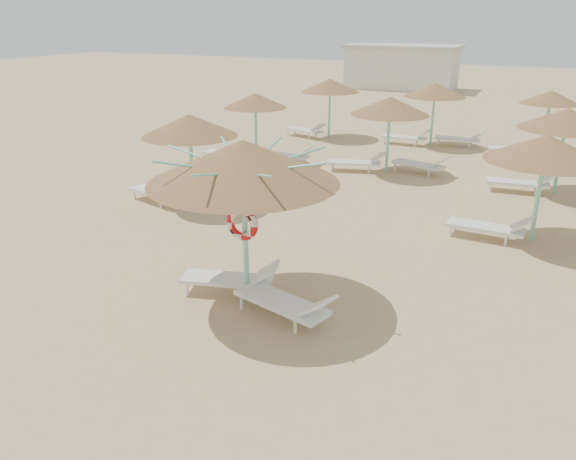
% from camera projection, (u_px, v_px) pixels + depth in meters
% --- Properties ---
extents(ground, '(120.00, 120.00, 0.00)m').
position_uv_depth(ground, '(263.00, 296.00, 11.50)').
color(ground, tan).
rests_on(ground, ground).
extents(main_palapa, '(3.64, 3.64, 3.26)m').
position_uv_depth(main_palapa, '(243.00, 162.00, 10.40)').
color(main_palapa, '#7FDDC6').
rests_on(main_palapa, ground).
extents(lounger_main_a, '(2.08, 1.08, 0.72)m').
position_uv_depth(lounger_main_a, '(233.00, 278.00, 11.50)').
color(lounger_main_a, white).
rests_on(lounger_main_a, ground).
extents(lounger_main_b, '(2.18, 1.18, 0.76)m').
position_uv_depth(lounger_main_b, '(287.00, 303.00, 10.47)').
color(lounger_main_b, white).
rests_on(lounger_main_b, ground).
extents(palapa_field, '(19.83, 14.00, 2.72)m').
position_uv_depth(palapa_field, '(456.00, 117.00, 18.15)').
color(palapa_field, '#7FDDC6').
rests_on(palapa_field, ground).
extents(service_hut, '(8.40, 4.40, 3.25)m').
position_uv_depth(service_hut, '(402.00, 67.00, 42.90)').
color(service_hut, silver).
rests_on(service_hut, ground).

